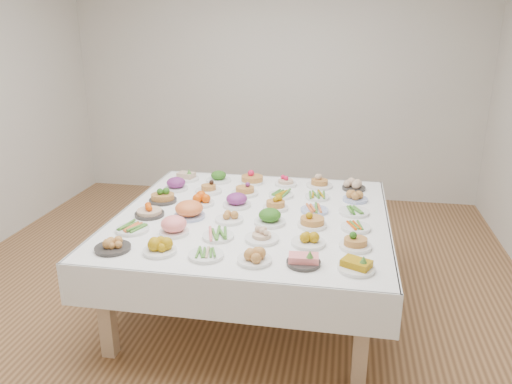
% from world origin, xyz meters
% --- Properties ---
extents(room_envelope, '(5.02, 5.02, 2.81)m').
position_xyz_m(room_envelope, '(0.00, 0.00, 1.83)').
color(room_envelope, '#996B40').
rests_on(room_envelope, ground).
extents(display_table, '(2.01, 2.01, 0.75)m').
position_xyz_m(display_table, '(0.24, -0.18, 0.68)').
color(display_table, white).
rests_on(display_table, ground).
extents(dish_0, '(0.22, 0.22, 0.09)m').
position_xyz_m(dish_0, '(-0.52, -0.95, 0.79)').
color(dish_0, '#2E2C29').
rests_on(dish_0, display_table).
extents(dish_1, '(0.21, 0.21, 0.10)m').
position_xyz_m(dish_1, '(-0.21, -0.93, 0.80)').
color(dish_1, white).
rests_on(dish_1, display_table).
extents(dish_2, '(0.22, 0.22, 0.05)m').
position_xyz_m(dish_2, '(0.09, -0.94, 0.77)').
color(dish_2, white).
rests_on(dish_2, display_table).
extents(dish_3, '(0.21, 0.21, 0.09)m').
position_xyz_m(dish_3, '(0.39, -0.95, 0.79)').
color(dish_3, white).
rests_on(dish_3, display_table).
extents(dish_4, '(0.20, 0.20, 0.10)m').
position_xyz_m(dish_4, '(0.69, -0.93, 0.79)').
color(dish_4, '#2E2C29').
rests_on(dish_4, display_table).
extents(dish_5, '(0.22, 0.22, 0.10)m').
position_xyz_m(dish_5, '(1.00, -0.95, 0.79)').
color(dish_5, white).
rests_on(dish_5, display_table).
extents(dish_6, '(0.23, 0.23, 0.05)m').
position_xyz_m(dish_6, '(-0.52, -0.64, 0.77)').
color(dish_6, white).
rests_on(dish_6, display_table).
extents(dish_7, '(0.20, 0.20, 0.11)m').
position_xyz_m(dish_7, '(-0.22, -0.63, 0.80)').
color(dish_7, white).
rests_on(dish_7, display_table).
extents(dish_8, '(0.22, 0.21, 0.05)m').
position_xyz_m(dish_8, '(0.09, -0.65, 0.77)').
color(dish_8, white).
rests_on(dish_8, display_table).
extents(dish_9, '(0.22, 0.22, 0.12)m').
position_xyz_m(dish_9, '(0.38, -0.63, 0.80)').
color(dish_9, white).
rests_on(dish_9, display_table).
extents(dish_10, '(0.22, 0.22, 0.10)m').
position_xyz_m(dish_10, '(0.69, -0.64, 0.79)').
color(dish_10, white).
rests_on(dish_10, display_table).
extents(dish_11, '(0.22, 0.21, 0.13)m').
position_xyz_m(dish_11, '(0.99, -0.64, 0.81)').
color(dish_11, white).
rests_on(dish_11, display_table).
extents(dish_12, '(0.22, 0.22, 0.13)m').
position_xyz_m(dish_12, '(-0.51, -0.34, 0.81)').
color(dish_12, '#2E2C29').
rests_on(dish_12, display_table).
extents(dish_13, '(0.26, 0.26, 0.15)m').
position_xyz_m(dish_13, '(-0.21, -0.33, 0.82)').
color(dish_13, '#4C66B2').
rests_on(dish_13, display_table).
extents(dish_14, '(0.20, 0.20, 0.08)m').
position_xyz_m(dish_14, '(0.10, -0.34, 0.78)').
color(dish_14, white).
rests_on(dish_14, display_table).
extents(dish_15, '(0.22, 0.22, 0.13)m').
position_xyz_m(dish_15, '(0.39, -0.33, 0.81)').
color(dish_15, white).
rests_on(dish_15, display_table).
extents(dish_16, '(0.20, 0.20, 0.12)m').
position_xyz_m(dish_16, '(0.69, -0.33, 0.80)').
color(dish_16, white).
rests_on(dish_16, display_table).
extents(dish_17, '(0.20, 0.20, 0.05)m').
position_xyz_m(dish_17, '(1.00, -0.33, 0.77)').
color(dish_17, white).
rests_on(dish_17, display_table).
extents(dish_18, '(0.23, 0.22, 0.14)m').
position_xyz_m(dish_18, '(-0.52, -0.04, 0.82)').
color(dish_18, '#2E2C29').
rests_on(dish_18, display_table).
extents(dish_19, '(0.21, 0.21, 0.10)m').
position_xyz_m(dish_19, '(-0.21, -0.04, 0.80)').
color(dish_19, white).
rests_on(dish_19, display_table).
extents(dish_20, '(0.22, 0.22, 0.13)m').
position_xyz_m(dish_20, '(0.08, -0.03, 0.81)').
color(dish_20, white).
rests_on(dish_20, display_table).
extents(dish_21, '(0.19, 0.19, 0.11)m').
position_xyz_m(dish_21, '(0.39, -0.04, 0.80)').
color(dish_21, white).
rests_on(dish_21, display_table).
extents(dish_22, '(0.21, 0.21, 0.05)m').
position_xyz_m(dish_22, '(0.69, -0.04, 0.77)').
color(dish_22, '#4C66B2').
rests_on(dish_22, display_table).
extents(dish_23, '(0.22, 0.22, 0.05)m').
position_xyz_m(dish_23, '(0.99, -0.02, 0.77)').
color(dish_23, white).
rests_on(dish_23, display_table).
extents(dish_24, '(0.20, 0.20, 0.11)m').
position_xyz_m(dish_24, '(-0.52, 0.28, 0.80)').
color(dish_24, white).
rests_on(dish_24, display_table).
extents(dish_25, '(0.22, 0.22, 0.11)m').
position_xyz_m(dish_25, '(-0.23, 0.26, 0.80)').
color(dish_25, white).
rests_on(dish_25, display_table).
extents(dish_26, '(0.22, 0.22, 0.12)m').
position_xyz_m(dish_26, '(0.09, 0.26, 0.81)').
color(dish_26, white).
rests_on(dish_26, display_table).
extents(dish_27, '(0.21, 0.20, 0.05)m').
position_xyz_m(dish_27, '(0.39, 0.26, 0.77)').
color(dish_27, white).
rests_on(dish_27, display_table).
extents(dish_28, '(0.19, 0.19, 0.05)m').
position_xyz_m(dish_28, '(0.69, 0.27, 0.77)').
color(dish_28, white).
rests_on(dish_28, display_table).
extents(dish_29, '(0.20, 0.20, 0.09)m').
position_xyz_m(dish_29, '(1.00, 0.27, 0.79)').
color(dish_29, '#4C66B2').
rests_on(dish_29, display_table).
extents(dish_30, '(0.22, 0.22, 0.10)m').
position_xyz_m(dish_30, '(-0.52, 0.56, 0.79)').
color(dish_30, white).
rests_on(dish_30, display_table).
extents(dish_31, '(0.22, 0.22, 0.11)m').
position_xyz_m(dish_31, '(-0.22, 0.57, 0.80)').
color(dish_31, white).
rests_on(dish_31, display_table).
extents(dish_32, '(0.20, 0.20, 0.12)m').
position_xyz_m(dish_32, '(0.09, 0.58, 0.81)').
color(dish_32, white).
rests_on(dish_32, display_table).
extents(dish_33, '(0.19, 0.19, 0.10)m').
position_xyz_m(dish_33, '(0.39, 0.57, 0.79)').
color(dish_33, white).
rests_on(dish_33, display_table).
extents(dish_34, '(0.23, 0.23, 0.13)m').
position_xyz_m(dish_34, '(0.69, 0.58, 0.81)').
color(dish_34, white).
rests_on(dish_34, display_table).
extents(dish_35, '(0.20, 0.20, 0.10)m').
position_xyz_m(dish_35, '(0.99, 0.56, 0.80)').
color(dish_35, '#2E2C29').
rests_on(dish_35, display_table).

